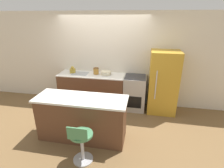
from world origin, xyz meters
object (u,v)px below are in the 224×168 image
oven_range (135,93)px  stool_chair (81,142)px  kettle (73,70)px  refrigerator (163,83)px  mixing_bowl (106,73)px

oven_range → stool_chair: bearing=-109.8°
kettle → stool_chair: bearing=-65.0°
oven_range → refrigerator: (0.73, -0.02, 0.36)m
stool_chair → mixing_bowl: size_ratio=2.94×
oven_range → mixing_bowl: (-0.82, 0.04, 0.52)m
refrigerator → kettle: bearing=178.9°
kettle → mixing_bowl: bearing=-0.0°
refrigerator → stool_chair: (-1.50, -2.14, -0.42)m
oven_range → kettle: (-1.80, 0.04, 0.55)m
oven_range → mixing_bowl: 0.97m
refrigerator → mixing_bowl: (-1.55, 0.05, 0.16)m
stool_chair → mixing_bowl: bearing=91.1°
stool_chair → kettle: 2.49m
oven_range → refrigerator: refrigerator is taller
refrigerator → mixing_bowl: size_ratio=5.99×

